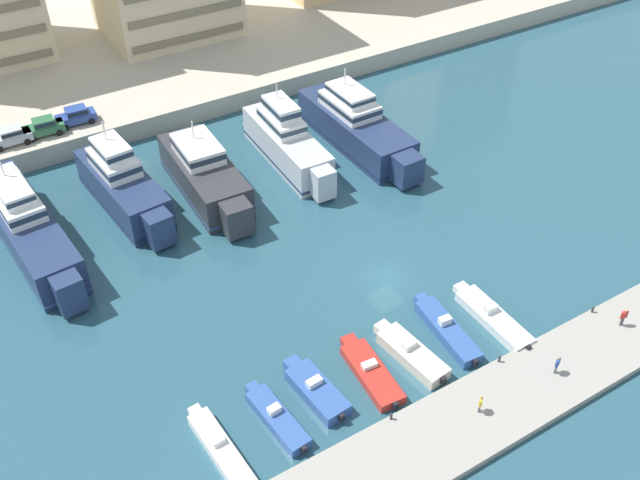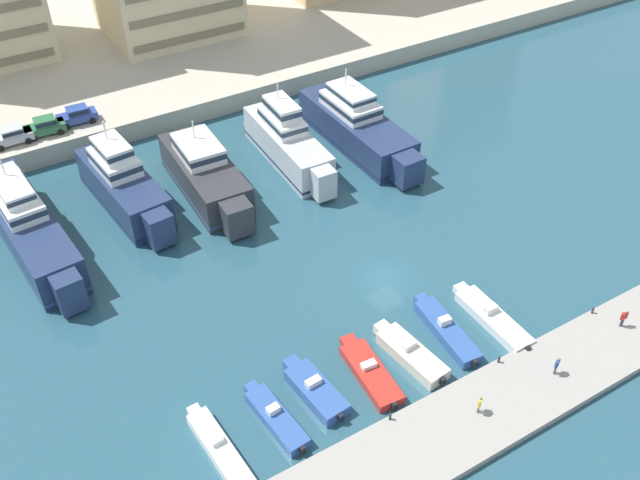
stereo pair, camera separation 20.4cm
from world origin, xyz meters
name	(u,v)px [view 1 (the left image)]	position (x,y,z in m)	size (l,w,h in m)	color
ground_plane	(387,278)	(0.00, 0.00, 0.00)	(400.00, 400.00, 0.00)	#285160
quay_promenade	(121,4)	(0.00, 66.85, 1.12)	(180.00, 70.00, 2.24)	#BCB29E
pier_dock	(509,398)	(0.00, -14.95, 0.29)	(120.00, 6.04, 0.58)	#9E998E
yacht_navy_far_left	(27,226)	(-24.62, 19.70, 2.37)	(5.58, 20.83, 8.08)	navy
yacht_navy_left	(123,186)	(-15.38, 21.11, 2.40)	(5.33, 15.84, 8.32)	navy
yacht_charcoal_mid_left	(205,175)	(-7.94, 19.12, 2.11)	(5.14, 16.24, 6.93)	#333338
yacht_silver_center_left	(287,142)	(1.49, 19.84, 2.34)	(4.22, 16.09, 8.23)	silver
yacht_navy_center	(356,126)	(9.40, 19.01, 2.21)	(5.11, 18.93, 7.75)	navy
motorboat_white_far_left	(222,451)	(-19.32, -8.38, 0.48)	(1.96, 8.17, 1.36)	white
motorboat_blue_left	(277,418)	(-14.95, -7.95, 0.44)	(2.14, 6.90, 1.32)	#33569E
motorboat_blue_mid_left	(316,390)	(-11.44, -7.32, 0.51)	(2.55, 6.58, 1.42)	#33569E
motorboat_red_center_left	(371,372)	(-7.10, -7.94, 0.39)	(2.58, 7.44, 1.12)	red
motorboat_cream_center	(411,353)	(-3.60, -8.12, 0.52)	(2.68, 7.20, 1.51)	beige
motorboat_blue_center_right	(446,329)	(0.27, -7.57, 0.46)	(2.41, 8.05, 1.43)	#33569E
motorboat_white_mid_right	(492,317)	(4.24, -8.39, 0.42)	(1.98, 8.34, 1.39)	white
car_silver_left	(11,136)	(-22.46, 34.13, 3.22)	(4.11, 1.93, 1.80)	#B7BCC1
car_green_mid_left	(44,126)	(-19.13, 34.25, 3.22)	(4.19, 2.10, 1.80)	#2D6642
car_blue_center_left	(76,115)	(-15.62, 34.77, 3.22)	(4.16, 2.04, 1.80)	#28428E
pedestrian_near_edge	(557,363)	(4.25, -15.06, 1.56)	(0.59, 0.39, 1.65)	#4C515B
pedestrian_mid_deck	(481,402)	(-2.76, -14.80, 1.54)	(0.50, 0.44, 1.61)	#4C515B
pedestrian_far_side	(624,316)	(12.11, -14.31, 1.59)	(0.64, 0.33, 1.69)	#4C515B
bollard_west	(391,416)	(-8.34, -12.18, 0.91)	(0.20, 0.20, 0.61)	#2D2D33
bollard_west_mid	(500,359)	(1.46, -12.18, 0.91)	(0.20, 0.20, 0.61)	#2D2D33
bollard_east_mid	(593,309)	(11.26, -12.18, 0.91)	(0.20, 0.20, 0.61)	#2D2D33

